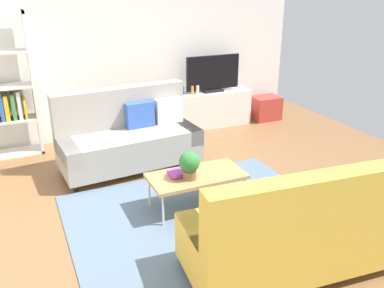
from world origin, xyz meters
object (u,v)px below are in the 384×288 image
(potted_plant, at_px, (189,164))
(coffee_table, at_px, (196,176))
(couch_beige, at_px, (129,137))
(tv_console, at_px, (212,108))
(vase_0, at_px, (181,90))
(storage_trunk, at_px, (265,108))
(table_book_0, at_px, (180,174))
(bottle_0, at_px, (192,90))
(bottle_1, at_px, (197,89))
(couch_green, at_px, (293,231))
(tv, at_px, (213,74))

(potted_plant, bearing_deg, coffee_table, 29.13)
(couch_beige, relative_size, tv_console, 1.40)
(couch_beige, xyz_separation_m, vase_0, (1.29, 1.18, 0.26))
(storage_trunk, distance_m, vase_0, 1.76)
(potted_plant, bearing_deg, table_book_0, 119.80)
(coffee_table, xyz_separation_m, tv_console, (1.48, 2.55, -0.07))
(tv_console, height_order, storage_trunk, tv_console)
(couch_beige, bearing_deg, table_book_0, 94.14)
(couch_beige, bearing_deg, coffee_table, 100.99)
(couch_beige, bearing_deg, storage_trunk, -165.12)
(table_book_0, bearing_deg, vase_0, 67.00)
(bottle_0, relative_size, bottle_1, 1.02)
(tv_console, relative_size, bottle_1, 9.67)
(bottle_0, height_order, bottle_1, bottle_0)
(bottle_0, distance_m, bottle_1, 0.10)
(vase_0, bearing_deg, couch_beige, -137.47)
(couch_beige, bearing_deg, potted_plant, 96.01)
(couch_green, bearing_deg, tv, 78.25)
(coffee_table, distance_m, vase_0, 2.77)
(potted_plant, height_order, bottle_0, bottle_0)
(storage_trunk, distance_m, table_book_0, 3.67)
(couch_green, height_order, tv_console, couch_green)
(couch_beige, distance_m, tv_console, 2.18)
(bottle_1, bearing_deg, couch_green, -102.82)
(couch_green, bearing_deg, bottle_0, 83.74)
(couch_beige, xyz_separation_m, coffee_table, (0.39, -1.42, -0.05))
(couch_beige, bearing_deg, tv, -153.52)
(coffee_table, relative_size, vase_0, 8.28)
(storage_trunk, relative_size, potted_plant, 1.62)
(tv, distance_m, table_book_0, 3.03)
(couch_green, xyz_separation_m, bottle_1, (0.89, 3.93, 0.27))
(vase_0, bearing_deg, bottle_0, -27.51)
(storage_trunk, bearing_deg, vase_0, 174.90)
(tv_console, bearing_deg, couch_green, -106.83)
(coffee_table, relative_size, bottle_0, 7.46)
(storage_trunk, xyz_separation_m, vase_0, (-1.68, 0.15, 0.49))
(couch_green, xyz_separation_m, potted_plant, (-0.39, 1.35, 0.15))
(tv_console, xyz_separation_m, vase_0, (-0.58, 0.05, 0.39))
(bottle_1, bearing_deg, couch_beige, -145.07)
(table_book_0, bearing_deg, coffee_table, -15.51)
(couch_beige, distance_m, tv, 2.23)
(storage_trunk, bearing_deg, bottle_0, 177.72)
(couch_beige, distance_m, bottle_0, 1.84)
(couch_green, relative_size, table_book_0, 8.20)
(couch_green, relative_size, tv, 1.97)
(coffee_table, distance_m, bottle_0, 2.75)
(tv, bearing_deg, vase_0, 173.12)
(tv_console, relative_size, bottle_0, 9.50)
(tv_console, distance_m, bottle_0, 0.57)
(tv_console, distance_m, potted_plant, 3.08)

